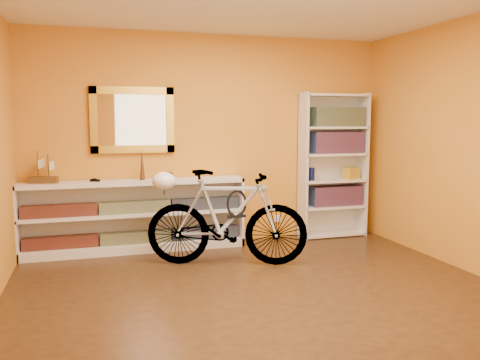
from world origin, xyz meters
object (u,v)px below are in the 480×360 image
object	(u,v)px
helmet	(164,181)
bookcase	(333,166)
console_unit	(135,216)
bicycle	(227,218)

from	to	relation	value
helmet	bookcase	bearing A→B (deg)	15.92
bookcase	helmet	distance (m)	2.42
console_unit	bookcase	distance (m)	2.64
console_unit	bicycle	distance (m)	1.24
console_unit	helmet	distance (m)	0.84
bookcase	helmet	size ratio (longest dim) A/B	7.51
bicycle	helmet	bearing A→B (deg)	90.00
console_unit	bookcase	world-z (taller)	bookcase
console_unit	bicycle	bearing A→B (deg)	-43.72
bookcase	bicycle	distance (m)	1.96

